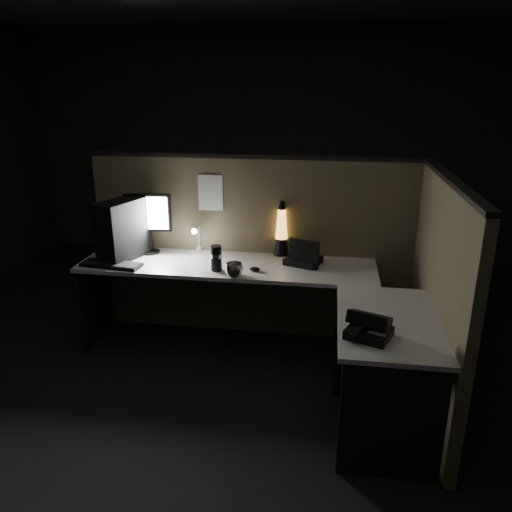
# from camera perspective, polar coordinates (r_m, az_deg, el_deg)

# --- Properties ---
(floor) EXTENTS (6.00, 6.00, 0.00)m
(floor) POSITION_cam_1_polar(r_m,az_deg,el_deg) (3.67, -2.72, -15.05)
(floor) COLOR black
(floor) RESTS_ON ground
(room_shell) EXTENTS (6.00, 6.00, 6.00)m
(room_shell) POSITION_cam_1_polar(r_m,az_deg,el_deg) (3.06, -3.20, 10.86)
(room_shell) COLOR silver
(room_shell) RESTS_ON ground
(partition_back) EXTENTS (2.66, 0.06, 1.50)m
(partition_back) POSITION_cam_1_polar(r_m,az_deg,el_deg) (4.16, -0.39, 0.80)
(partition_back) COLOR brown
(partition_back) RESTS_ON ground
(partition_right) EXTENTS (0.06, 1.66, 1.50)m
(partition_right) POSITION_cam_1_polar(r_m,az_deg,el_deg) (3.41, 19.98, -4.66)
(partition_right) COLOR brown
(partition_right) RESTS_ON ground
(desk) EXTENTS (2.60, 1.60, 0.73)m
(desk) POSITION_cam_1_polar(r_m,az_deg,el_deg) (3.57, 0.76, -5.31)
(desk) COLOR #ABA9A2
(desk) RESTS_ON ground
(pc_tower) EXTENTS (0.33, 0.49, 0.47)m
(pc_tower) POSITION_cam_1_polar(r_m,az_deg,el_deg) (4.08, -14.94, 2.95)
(pc_tower) COLOR black
(pc_tower) RESTS_ON desk
(monitor) EXTENTS (0.38, 0.16, 0.49)m
(monitor) POSITION_cam_1_polar(r_m,az_deg,el_deg) (4.16, -12.24, 4.33)
(monitor) COLOR black
(monitor) RESTS_ON desk
(keyboard) EXTENTS (0.48, 0.21, 0.02)m
(keyboard) POSITION_cam_1_polar(r_m,az_deg,el_deg) (3.99, -16.19, -0.96)
(keyboard) COLOR black
(keyboard) RESTS_ON desk
(mouse) EXTENTS (0.08, 0.06, 0.03)m
(mouse) POSITION_cam_1_polar(r_m,az_deg,el_deg) (3.72, -0.16, -1.51)
(mouse) COLOR black
(mouse) RESTS_ON desk
(clip_lamp) EXTENTS (0.04, 0.18, 0.23)m
(clip_lamp) POSITION_cam_1_polar(r_m,az_deg,el_deg) (4.11, -6.79, 2.11)
(clip_lamp) COLOR silver
(clip_lamp) RESTS_ON desk
(organizer) EXTENTS (0.31, 0.29, 0.19)m
(organizer) POSITION_cam_1_polar(r_m,az_deg,el_deg) (3.90, 5.44, -0.23)
(organizer) COLOR black
(organizer) RESTS_ON desk
(lava_lamp) EXTENTS (0.12, 0.12, 0.45)m
(lava_lamp) POSITION_cam_1_polar(r_m,az_deg,el_deg) (4.03, 2.93, 2.65)
(lava_lamp) COLOR black
(lava_lamp) RESTS_ON desk
(travel_mug) EXTENTS (0.09, 0.09, 0.19)m
(travel_mug) POSITION_cam_1_polar(r_m,az_deg,el_deg) (3.72, -4.58, -0.24)
(travel_mug) COLOR black
(travel_mug) RESTS_ON desk
(steel_mug) EXTENTS (0.17, 0.17, 0.10)m
(steel_mug) POSITION_cam_1_polar(r_m,az_deg,el_deg) (3.61, -2.53, -1.61)
(steel_mug) COLOR #B8B7BF
(steel_mug) RESTS_ON desk
(figurine) EXTENTS (0.05, 0.05, 0.05)m
(figurine) POSITION_cam_1_polar(r_m,az_deg,el_deg) (3.96, 4.66, 0.19)
(figurine) COLOR yellow
(figurine) RESTS_ON desk
(pinned_paper) EXTENTS (0.20, 0.00, 0.29)m
(pinned_paper) POSITION_cam_1_polar(r_m,az_deg,el_deg) (4.07, -5.22, 7.20)
(pinned_paper) COLOR white
(pinned_paper) RESTS_ON partition_back
(desk_phone) EXTENTS (0.29, 0.29, 0.14)m
(desk_phone) POSITION_cam_1_polar(r_m,az_deg,el_deg) (2.86, 12.71, -7.93)
(desk_phone) COLOR black
(desk_phone) RESTS_ON desk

